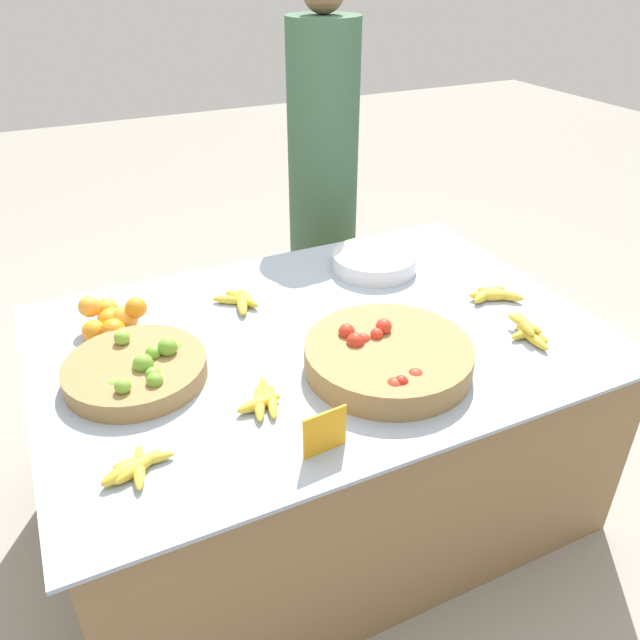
{
  "coord_description": "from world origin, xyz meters",
  "views": [
    {
      "loc": [
        -0.69,
        -1.46,
        1.72
      ],
      "look_at": [
        0.0,
        0.0,
        0.74
      ],
      "focal_mm": 35.0,
      "sensor_mm": 36.0,
      "label": 1
    }
  ],
  "objects_px": {
    "lime_bowl": "(137,370)",
    "vendor_person": "(323,189)",
    "tomato_basket": "(388,357)",
    "price_sign": "(325,432)",
    "metal_bowl": "(374,261)"
  },
  "relations": [
    {
      "from": "price_sign",
      "to": "lime_bowl",
      "type": "bearing_deg",
      "value": 120.41
    },
    {
      "from": "tomato_basket",
      "to": "price_sign",
      "type": "distance_m",
      "value": 0.38
    },
    {
      "from": "metal_bowl",
      "to": "vendor_person",
      "type": "distance_m",
      "value": 0.68
    },
    {
      "from": "lime_bowl",
      "to": "metal_bowl",
      "type": "relative_size",
      "value": 1.26
    },
    {
      "from": "lime_bowl",
      "to": "tomato_basket",
      "type": "xyz_separation_m",
      "value": [
        0.64,
        -0.25,
        0.01
      ]
    },
    {
      "from": "metal_bowl",
      "to": "lime_bowl",
      "type": "bearing_deg",
      "value": -161.34
    },
    {
      "from": "lime_bowl",
      "to": "price_sign",
      "type": "distance_m",
      "value": 0.58
    },
    {
      "from": "lime_bowl",
      "to": "price_sign",
      "type": "height_order",
      "value": "price_sign"
    },
    {
      "from": "lime_bowl",
      "to": "tomato_basket",
      "type": "distance_m",
      "value": 0.69
    },
    {
      "from": "tomato_basket",
      "to": "vendor_person",
      "type": "distance_m",
      "value": 1.29
    },
    {
      "from": "lime_bowl",
      "to": "vendor_person",
      "type": "xyz_separation_m",
      "value": [
        1.03,
        0.98,
        0.05
      ]
    },
    {
      "from": "lime_bowl",
      "to": "metal_bowl",
      "type": "height_order",
      "value": "lime_bowl"
    },
    {
      "from": "tomato_basket",
      "to": "vendor_person",
      "type": "height_order",
      "value": "vendor_person"
    },
    {
      "from": "metal_bowl",
      "to": "tomato_basket",
      "type": "bearing_deg",
      "value": -116.41
    },
    {
      "from": "tomato_basket",
      "to": "vendor_person",
      "type": "bearing_deg",
      "value": 72.32
    }
  ]
}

